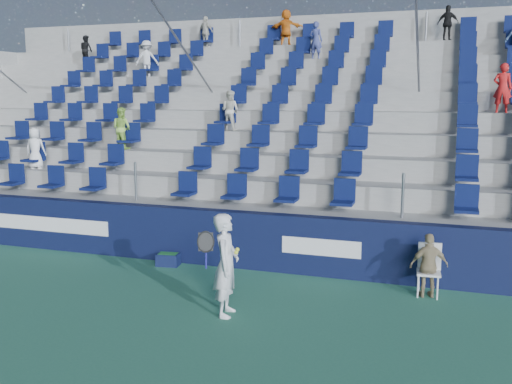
% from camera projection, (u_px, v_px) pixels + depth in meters
% --- Properties ---
extents(ground, '(70.00, 70.00, 0.00)m').
position_uv_depth(ground, '(189.00, 323.00, 9.12)').
color(ground, '#307055').
rests_on(ground, ground).
extents(sponsor_wall, '(24.00, 0.32, 1.20)m').
position_uv_depth(sponsor_wall, '(252.00, 240.00, 11.97)').
color(sponsor_wall, '#0F1537').
rests_on(sponsor_wall, ground).
extents(grandstand, '(24.00, 8.17, 6.63)m').
position_uv_depth(grandstand, '(309.00, 147.00, 16.48)').
color(grandstand, '#A0A09B').
rests_on(grandstand, ground).
extents(tennis_player, '(0.69, 0.68, 1.72)m').
position_uv_depth(tennis_player, '(226.00, 265.00, 9.35)').
color(tennis_player, silver).
rests_on(tennis_player, ground).
extents(line_judge_chair, '(0.45, 0.46, 0.95)m').
position_uv_depth(line_judge_chair, '(429.00, 266.00, 10.39)').
color(line_judge_chair, white).
rests_on(line_judge_chair, ground).
extents(line_judge, '(0.74, 0.49, 1.17)m').
position_uv_depth(line_judge, '(429.00, 265.00, 10.24)').
color(line_judge, tan).
rests_on(line_judge, ground).
extents(ball_bin, '(0.52, 0.37, 0.27)m').
position_uv_depth(ball_bin, '(168.00, 259.00, 12.23)').
color(ball_bin, '#10173C').
rests_on(ball_bin, ground).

